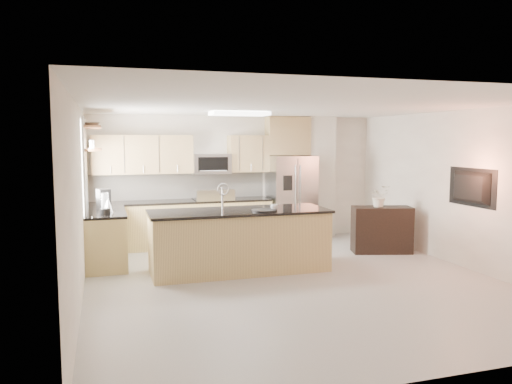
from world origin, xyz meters
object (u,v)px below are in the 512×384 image
object	(u,v)px
island	(239,240)
blender	(105,206)
television	(468,187)
credenza	(382,230)
cup	(274,207)
range	(213,221)
refrigerator	(291,198)
kettle	(108,205)
coffee_maker	(104,200)
platter	(264,210)
bowl	(91,124)
flower_vase	(379,191)
microwave	(211,164)

from	to	relation	value
island	blender	world-z (taller)	island
television	credenza	bearing A→B (deg)	22.73
cup	blender	bearing A→B (deg)	164.77
range	refrigerator	distance (m)	1.71
island	kettle	world-z (taller)	island
blender	coffee_maker	size ratio (longest dim) A/B	1.01
blender	coffee_maker	bearing A→B (deg)	91.60
platter	refrigerator	bearing A→B (deg)	59.74
credenza	cup	xyz separation A→B (m)	(-2.37, -0.67, 0.61)
platter	bowl	world-z (taller)	bowl
coffee_maker	flower_vase	xyz separation A→B (m)	(4.90, -0.75, 0.08)
island	flower_vase	world-z (taller)	flower_vase
credenza	kettle	xyz separation A→B (m)	(-4.91, 0.49, 0.60)
range	microwave	distance (m)	1.16
coffee_maker	island	bearing A→B (deg)	-31.11
platter	blender	xyz separation A→B (m)	(-2.40, 0.74, 0.07)
refrigerator	platter	xyz separation A→B (m)	(-1.33, -2.28, 0.11)
range	kettle	xyz separation A→B (m)	(-2.02, -1.12, 0.56)
cup	platter	xyz separation A→B (m)	(-0.18, -0.04, -0.04)
flower_vase	kettle	bearing A→B (deg)	174.19
refrigerator	microwave	bearing A→B (deg)	174.14
microwave	bowl	bearing A→B (deg)	-156.11
credenza	kettle	distance (m)	4.97
kettle	island	bearing A→B (deg)	-26.38
refrigerator	cup	size ratio (longest dim) A/B	14.86
refrigerator	bowl	world-z (taller)	bowl
cup	television	bearing A→B (deg)	-15.52
range	television	distance (m)	4.78
bowl	television	xyz separation A→B (m)	(5.76, -2.25, -1.03)
range	bowl	xyz separation A→B (m)	(-2.25, -0.87, 1.91)
refrigerator	television	xyz separation A→B (m)	(1.85, -3.07, 0.46)
blender	television	size ratio (longest dim) A/B	0.33
refrigerator	bowl	size ratio (longest dim) A/B	5.12
platter	kettle	size ratio (longest dim) A/B	1.59
microwave	blender	distance (m)	2.74
range	flower_vase	world-z (taller)	flower_vase
coffee_maker	blender	bearing A→B (deg)	-88.40
cup	flower_vase	xyz separation A→B (m)	(2.29, 0.67, 0.13)
island	credenza	size ratio (longest dim) A/B	2.66
microwave	coffee_maker	bearing A→B (deg)	-154.67
bowl	coffee_maker	bearing A→B (deg)	1.83
platter	flower_vase	bearing A→B (deg)	16.03
refrigerator	blender	size ratio (longest dim) A/B	4.99
television	refrigerator	bearing A→B (deg)	31.04
television	blender	bearing A→B (deg)	74.62
refrigerator	flower_vase	bearing A→B (deg)	-53.84
range	platter	bearing A→B (deg)	-81.98
blender	flower_vase	world-z (taller)	flower_vase
bowl	flower_vase	world-z (taller)	bowl
island	credenza	xyz separation A→B (m)	(2.90, 0.50, -0.07)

